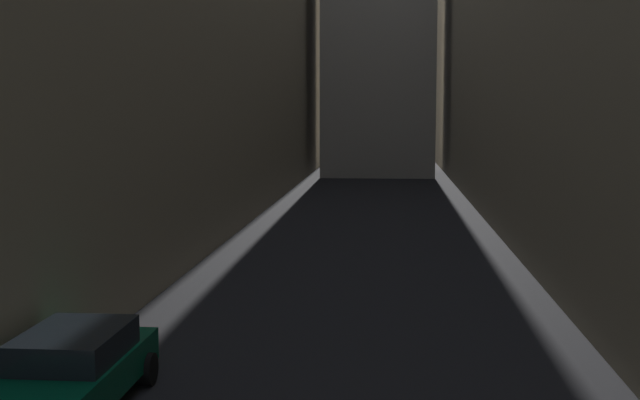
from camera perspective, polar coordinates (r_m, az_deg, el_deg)
ground_plane at (r=42.86m, az=3.55°, el=-0.70°), size 264.00×264.00×0.00m
parked_car_left_third at (r=14.94m, az=-16.83°, el=-11.28°), size 1.95×4.54×1.43m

